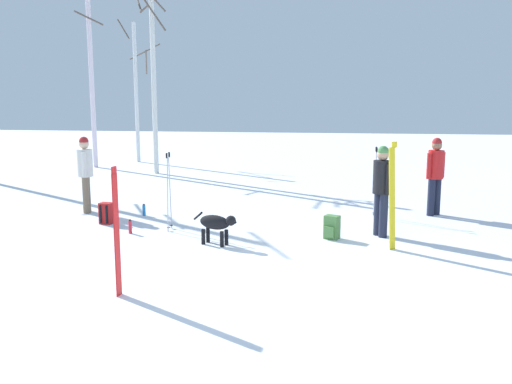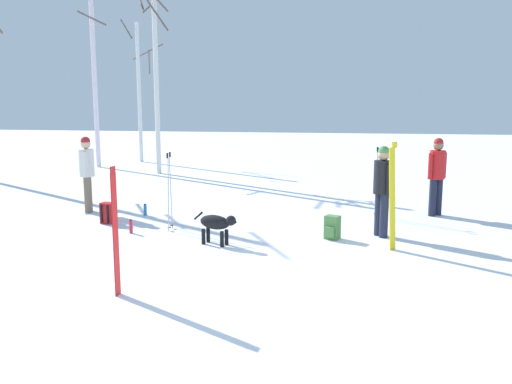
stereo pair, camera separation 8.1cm
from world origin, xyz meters
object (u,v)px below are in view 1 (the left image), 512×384
at_px(person_0, 85,169).
at_px(ski_pair_planted_0, 392,197).
at_px(backpack_1, 107,213).
at_px(birch_tree_2, 136,90).
at_px(person_1, 382,185).
at_px(ski_poles_1, 375,180).
at_px(backpack_0, 332,228).
at_px(water_bottle_1, 144,210).
at_px(dog, 217,224).
at_px(person_2, 435,171).
at_px(water_bottle_0, 130,227).
at_px(ski_pair_planted_1, 117,233).
at_px(ski_poles_0, 169,189).
at_px(birch_tree_1, 90,51).
at_px(birch_tree_3, 153,72).

xyz_separation_m(person_0, ski_pair_planted_0, (6.51, -2.28, -0.05)).
bearing_deg(backpack_1, birch_tree_2, 105.60).
xyz_separation_m(person_1, ski_poles_1, (0.01, 1.68, -0.17)).
relative_size(ski_poles_1, backpack_0, 3.47).
bearing_deg(birch_tree_2, ski_poles_1, -46.53).
bearing_deg(water_bottle_1, dog, -46.34).
height_order(person_0, backpack_1, person_0).
xyz_separation_m(person_2, birch_tree_2, (-9.71, 8.50, 1.78)).
bearing_deg(water_bottle_0, ski_pair_planted_1, -72.52).
relative_size(dog, backpack_0, 1.94).
relative_size(ski_poles_1, backpack_1, 3.47).
bearing_deg(dog, ski_poles_1, 42.68).
bearing_deg(person_0, person_1, -11.60).
height_order(person_1, ski_pair_planted_0, ski_pair_planted_0).
relative_size(ski_poles_0, water_bottle_1, 5.91).
relative_size(backpack_1, water_bottle_1, 1.69).
bearing_deg(ski_poles_1, ski_pair_planted_0, -88.09).
bearing_deg(ski_poles_0, backpack_0, -4.76).
bearing_deg(person_0, ski_poles_0, -30.69).
distance_m(backpack_0, birch_tree_2, 13.44).
bearing_deg(backpack_0, birch_tree_1, 132.96).
xyz_separation_m(backpack_0, birch_tree_3, (-5.84, 7.88, 3.10)).
xyz_separation_m(person_0, water_bottle_0, (1.65, -1.76, -0.85)).
height_order(ski_pair_planted_1, birch_tree_3, birch_tree_3).
bearing_deg(dog, water_bottle_0, 162.03).
distance_m(person_1, dog, 3.17).
bearing_deg(birch_tree_3, ski_pair_planted_1, -75.00).
xyz_separation_m(ski_poles_1, birch_tree_1, (-9.40, 7.10, 3.28)).
height_order(person_0, water_bottle_1, person_0).
distance_m(water_bottle_0, birch_tree_1, 11.06).
relative_size(person_2, birch_tree_2, 0.32).
bearing_deg(water_bottle_1, backpack_1, -121.14).
bearing_deg(person_1, person_2, 57.19).
bearing_deg(water_bottle_1, ski_pair_planted_1, -75.13).
relative_size(person_2, water_bottle_1, 6.58).
relative_size(person_1, water_bottle_1, 6.58).
relative_size(ski_poles_0, birch_tree_1, 0.20).
distance_m(dog, ski_poles_0, 1.56).
xyz_separation_m(person_1, ski_pair_planted_1, (-3.73, -3.72, -0.11)).
bearing_deg(birch_tree_1, birch_tree_3, -24.95).
bearing_deg(ski_pair_planted_0, birch_tree_1, 134.23).
height_order(water_bottle_0, birch_tree_1, birch_tree_1).
bearing_deg(birch_tree_2, water_bottle_1, -70.26).
height_order(ski_pair_planted_1, backpack_1, ski_pair_planted_1).
height_order(person_2, ski_pair_planted_1, ski_pair_planted_1).
distance_m(person_1, person_2, 2.43).
relative_size(ski_pair_planted_1, water_bottle_1, 6.71).
xyz_separation_m(person_2, backpack_0, (-2.23, -2.37, -0.77)).
xyz_separation_m(ski_pair_planted_1, birch_tree_1, (-5.67, 12.50, 3.23)).
relative_size(person_2, birch_tree_3, 0.27).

